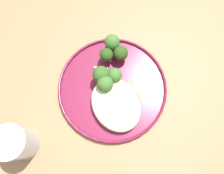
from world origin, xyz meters
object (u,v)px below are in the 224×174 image
object	(u,v)px
seared_scallop_on_noodles	(130,86)
water_glass	(18,143)
dinner_plate	(112,88)
seared_scallop_front_small	(122,89)
seared_scallop_center_golden	(136,98)
broccoli_floret_front_edge	(105,84)
seared_scallop_large_seared	(98,100)
seared_scallop_right_edge	(103,87)
broccoli_floret_near_rim	(101,75)
broccoli_floret_rear_charred	(106,55)
broccoli_floret_left_leaning	(114,74)
seared_scallop_left_edge	(113,89)
broccoli_floret_center_pile	(121,53)
broccoli_floret_tall_stalk	(112,42)

from	to	relation	value
seared_scallop_on_noodles	water_glass	size ratio (longest dim) A/B	0.21
dinner_plate	seared_scallop_front_small	distance (m)	0.03
seared_scallop_center_golden	broccoli_floret_front_edge	bearing A→B (deg)	-137.98
seared_scallop_front_small	seared_scallop_on_noodles	xyz separation A→B (m)	(0.00, 0.02, -0.00)
seared_scallop_large_seared	seared_scallop_right_edge	bearing A→B (deg)	133.90
broccoli_floret_near_rim	seared_scallop_large_seared	bearing A→B (deg)	-37.08
dinner_plate	seared_scallop_right_edge	bearing A→B (deg)	-121.03
seared_scallop_front_small	seared_scallop_large_seared	world-z (taller)	seared_scallop_large_seared
broccoli_floret_rear_charred	broccoli_floret_left_leaning	world-z (taller)	broccoli_floret_left_leaning
seared_scallop_front_small	seared_scallop_on_noodles	distance (m)	0.02
seared_scallop_left_edge	broccoli_floret_near_rim	distance (m)	0.05
broccoli_floret_near_rim	broccoli_floret_front_edge	size ratio (longest dim) A/B	1.04
seared_scallop_large_seared	seared_scallop_left_edge	world-z (taller)	seared_scallop_large_seared
seared_scallop_front_small	water_glass	size ratio (longest dim) A/B	0.24
broccoli_floret_near_rim	seared_scallop_right_edge	bearing A→B (deg)	-22.30
broccoli_floret_near_rim	broccoli_floret_center_pile	bearing A→B (deg)	112.64
dinner_plate	broccoli_floret_front_edge	xyz separation A→B (m)	(-0.01, -0.02, 0.04)
broccoli_floret_tall_stalk	broccoli_floret_center_pile	bearing A→B (deg)	9.06
seared_scallop_front_small	seared_scallop_right_edge	bearing A→B (deg)	-125.47
dinner_plate	seared_scallop_large_seared	world-z (taller)	seared_scallop_large_seared
dinner_plate	seared_scallop_center_golden	size ratio (longest dim) A/B	12.67
broccoli_floret_near_rim	water_glass	xyz separation A→B (m)	(0.05, -0.25, -0.00)
dinner_plate	water_glass	world-z (taller)	water_glass
broccoli_floret_tall_stalk	broccoli_floret_front_edge	xyz separation A→B (m)	(0.09, -0.07, 0.00)
broccoli_floret_left_leaning	broccoli_floret_tall_stalk	size ratio (longest dim) A/B	0.90
seared_scallop_left_edge	broccoli_floret_center_pile	world-z (taller)	broccoli_floret_center_pile
broccoli_floret_rear_charred	broccoli_floret_left_leaning	bearing A→B (deg)	-9.24
seared_scallop_large_seared	seared_scallop_on_noodles	distance (m)	0.09
seared_scallop_large_seared	broccoli_floret_near_rim	bearing A→B (deg)	142.92
dinner_plate	broccoli_floret_front_edge	world-z (taller)	broccoli_floret_front_edge
seared_scallop_left_edge	broccoli_floret_rear_charred	size ratio (longest dim) A/B	0.55
seared_scallop_left_edge	seared_scallop_right_edge	xyz separation A→B (m)	(-0.02, -0.02, 0.00)
broccoli_floret_rear_charred	broccoli_floret_left_leaning	xyz separation A→B (m)	(0.06, -0.01, -0.00)
seared_scallop_center_golden	seared_scallop_right_edge	distance (m)	0.09
seared_scallop_large_seared	dinner_plate	bearing A→B (deg)	105.05
seared_scallop_large_seared	water_glass	xyz separation A→B (m)	(0.01, -0.21, 0.02)
seared_scallop_large_seared	broccoli_floret_tall_stalk	world-z (taller)	broccoli_floret_tall_stalk
broccoli_floret_near_rim	broccoli_floret_rear_charred	xyz separation A→B (m)	(-0.04, 0.04, -0.01)
seared_scallop_right_edge	seared_scallop_center_golden	bearing A→B (deg)	42.45
seared_scallop_left_edge	broccoli_floret_left_leaning	distance (m)	0.04
broccoli_floret_front_edge	water_glass	world-z (taller)	water_glass
seared_scallop_front_small	seared_scallop_left_edge	distance (m)	0.02
water_glass	broccoli_floret_rear_charred	bearing A→B (deg)	108.40
broccoli_floret_near_rim	water_glass	distance (m)	0.25
seared_scallop_center_golden	broccoli_floret_rear_charred	bearing A→B (deg)	-173.67
seared_scallop_on_noodles	broccoli_floret_front_edge	size ratio (longest dim) A/B	0.35
seared_scallop_on_noodles	water_glass	bearing A→B (deg)	-90.61
seared_scallop_right_edge	seared_scallop_large_seared	bearing A→B (deg)	-46.10
seared_scallop_large_seared	seared_scallop_right_edge	size ratio (longest dim) A/B	1.11
dinner_plate	seared_scallop_left_edge	distance (m)	0.01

